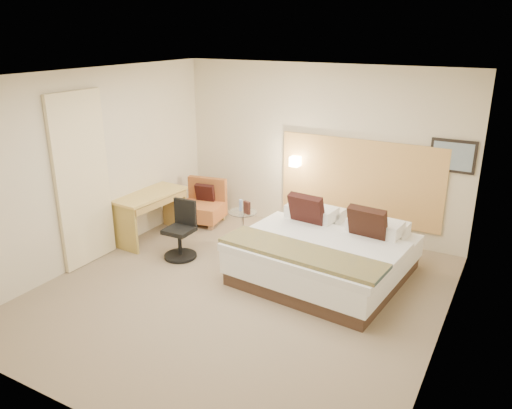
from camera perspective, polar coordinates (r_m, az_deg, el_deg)
The scene contains 19 objects.
floor at distance 6.49m, azimuth -1.82°, elevation -10.10°, with size 4.80×5.00×0.02m, color #816E56.
ceiling at distance 5.66m, azimuth -2.12°, elevation 14.58°, with size 4.80×5.00×0.02m, color white.
wall_back at distance 8.11m, azimuth 7.25°, elevation 6.21°, with size 4.80×0.02×2.70m, color beige.
wall_front at distance 4.16m, azimuth -20.22°, elevation -8.16°, with size 4.80×0.02×2.70m, color beige.
wall_left at distance 7.42m, azimuth -18.17°, elevation 4.14°, with size 0.02×5.00×2.70m, color beige.
wall_right at distance 5.19m, azimuth 21.52°, elevation -2.74°, with size 0.02×5.00×2.70m, color beige.
headboard_panel at distance 7.95m, azimuth 11.69°, elevation 2.70°, with size 2.60×0.04×1.30m, color tan.
art_frame at distance 7.56m, azimuth 21.58°, elevation 5.17°, with size 0.62×0.03×0.47m, color black.
art_canvas at distance 7.54m, azimuth 21.56°, elevation 5.14°, with size 0.54×0.01×0.39m, color gray.
lamp_arm at distance 8.21m, azimuth 4.68°, elevation 5.03°, with size 0.02×0.02×0.12m, color white.
lamp_shade at distance 8.16m, azimuth 4.51°, elevation 4.94°, with size 0.15×0.15×0.15m, color #FEEDC6.
curtain at distance 7.26m, azimuth -19.21°, elevation 2.62°, with size 0.06×0.90×2.42m, color beige.
bottle_a at distance 7.78m, azimuth -1.75°, elevation -0.08°, with size 0.05×0.05×0.18m, color #99B4ED.
menu_folder at distance 7.64m, azimuth -1.05°, elevation -0.35°, with size 0.12×0.04×0.20m, color #3E1D19.
bed at distance 6.81m, azimuth 7.93°, elevation -5.57°, with size 2.25×2.20×1.02m.
lounge_chair at distance 8.68m, azimuth -6.07°, elevation -0.11°, with size 0.79×0.72×0.74m.
side_table at distance 7.83m, azimuth -1.52°, elevation -2.35°, with size 0.56×0.56×0.50m.
desk at distance 8.00m, azimuth -11.90°, elevation 0.12°, with size 0.62×1.24×0.76m.
desk_chair at distance 7.38m, azimuth -8.55°, elevation -3.41°, with size 0.49×0.49×0.85m.
Camera 1 is at (2.92, -4.83, 3.20)m, focal length 35.00 mm.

